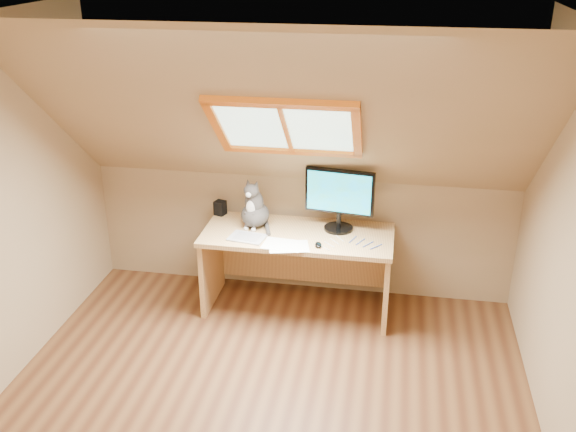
# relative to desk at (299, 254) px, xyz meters

# --- Properties ---
(ground) EXTENTS (3.50, 3.50, 0.00)m
(ground) POSITION_rel_desk_xyz_m (-0.03, -1.45, -0.47)
(ground) COLOR brown
(ground) RESTS_ON ground
(room_shell) EXTENTS (3.52, 3.52, 2.41)m
(room_shell) POSITION_rel_desk_xyz_m (-0.03, -1.54, 0.97)
(room_shell) COLOR tan
(room_shell) RESTS_ON ground
(desk) EXTENTS (1.49, 0.65, 0.68)m
(desk) POSITION_rel_desk_xyz_m (0.00, 0.00, 0.00)
(desk) COLOR tan
(desk) RESTS_ON ground
(monitor) EXTENTS (0.54, 0.23, 0.50)m
(monitor) POSITION_rel_desk_xyz_m (0.31, 0.05, 0.50)
(monitor) COLOR black
(monitor) RESTS_ON desk
(cat) EXTENTS (0.27, 0.31, 0.41)m
(cat) POSITION_rel_desk_xyz_m (-0.36, 0.00, 0.36)
(cat) COLOR #494441
(cat) RESTS_ON desk
(desk_speaker) EXTENTS (0.10, 0.10, 0.12)m
(desk_speaker) POSITION_rel_desk_xyz_m (-0.69, 0.18, 0.27)
(desk_speaker) COLOR black
(desk_speaker) RESTS_ON desk
(graphics_tablet) EXTENTS (0.30, 0.24, 0.01)m
(graphics_tablet) POSITION_rel_desk_xyz_m (-0.37, -0.23, 0.22)
(graphics_tablet) COLOR #B2B2B7
(graphics_tablet) RESTS_ON desk
(mouse) EXTENTS (0.07, 0.10, 0.03)m
(mouse) POSITION_rel_desk_xyz_m (0.19, -0.28, 0.23)
(mouse) COLOR black
(mouse) RESTS_ON desk
(papers) EXTENTS (0.33, 0.27, 0.00)m
(papers) POSITION_rel_desk_xyz_m (-0.11, -0.33, 0.22)
(papers) COLOR white
(papers) RESTS_ON desk
(cables) EXTENTS (0.51, 0.26, 0.01)m
(cables) POSITION_rel_desk_xyz_m (0.43, -0.18, 0.22)
(cables) COLOR silver
(cables) RESTS_ON desk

